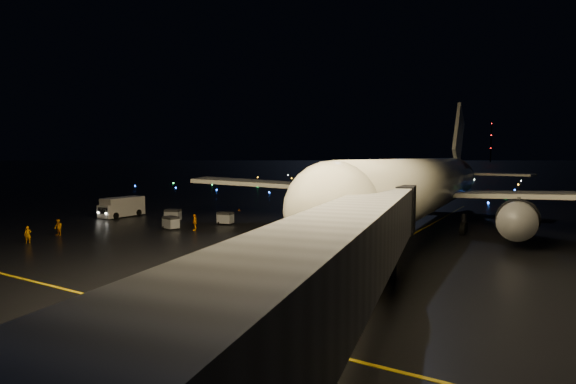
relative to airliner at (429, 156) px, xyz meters
The scene contains 19 objects.
ground 273.61m from the airliner, 92.60° to the left, with size 2000.00×2000.00×0.00m, color black.
lane_centre 14.66m from the airliner, 91.89° to the right, with size 0.25×80.00×0.02m, color gold.
lane_cross 41.63m from the airliner, 115.28° to the right, with size 60.00×0.25×0.02m, color gold.
airliner is the anchor object (origin of this frame).
pushback_tug 36.79m from the airliner, 89.41° to the right, with size 3.98×2.09×1.90m, color silver.
belt_loader 22.27m from the airliner, 113.74° to the right, with size 6.91×1.88×3.35m, color silver, non-canonical shape.
service_truck 42.35m from the airliner, 164.69° to the right, with size 2.42×7.66×2.82m, color silver.
crew_a 44.04m from the airliner, 137.63° to the right, with size 0.62×0.41×1.70m, color #FF9100.
crew_b 42.54m from the airliner, 143.16° to the right, with size 0.87×0.68×1.79m, color #FF9100.
crew_c 28.51m from the airliner, 147.17° to the right, with size 1.10×0.46×1.88m, color #FF9100.
safety_cone_0 21.00m from the airliner, 135.68° to the right, with size 0.46×0.46×0.52m, color orange.
safety_cone_1 12.69m from the airliner, 134.45° to the right, with size 0.41×0.41×0.46m, color orange.
safety_cone_2 19.18m from the airliner, 155.47° to the right, with size 0.46×0.46×0.52m, color orange.
safety_cone_3 31.35m from the airliner, behind, with size 0.41×0.41×0.47m, color orange.
radio_mast 717.23m from the airliner, 95.80° to the left, with size 1.80×1.80×64.00m, color black.
taxiway_lights 80.60m from the airliner, 98.89° to the left, with size 164.00×92.00×0.36m, color black, non-canonical shape.
baggage_cart_0 26.00m from the airliner, 157.73° to the right, with size 1.83×1.28×1.55m, color gray.
baggage_cart_1 33.34m from the airliner, 160.28° to the right, with size 1.93×1.35×1.64m, color gray.
baggage_cart_2 31.43m from the airliner, 148.74° to the right, with size 1.81×1.27×1.54m, color gray.
Camera 1 is at (25.08, -27.17, 8.60)m, focal length 28.00 mm.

